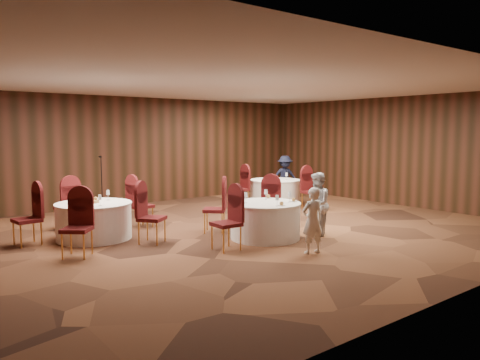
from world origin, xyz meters
TOP-DOWN VIEW (x-y plane):
  - ground at (0.00, 0.00)m, footprint 12.00×12.00m
  - room_shell at (0.00, 0.00)m, footprint 12.00×12.00m
  - table_main at (0.00, -0.89)m, footprint 1.45×1.45m
  - table_left at (-2.77, 1.23)m, footprint 1.52×1.52m
  - table_right at (3.21, 2.34)m, footprint 1.50×1.50m
  - chairs_main at (-0.21, -0.31)m, footprint 2.84×2.03m
  - chairs_left at (-2.79, 1.18)m, footprint 3.07×3.08m
  - chairs_right at (2.76, 1.87)m, footprint 1.81×2.25m
  - tabletop_main at (0.20, -0.98)m, footprint 1.00×1.06m
  - tabletop_left at (-2.77, 1.23)m, footprint 0.84×0.76m
  - tabletop_right at (3.45, 2.11)m, footprint 0.08×0.08m
  - mic_stand at (-1.67, 3.58)m, footprint 0.24×0.24m
  - woman_a at (-0.10, -2.30)m, footprint 0.48×0.36m
  - woman_b at (1.00, -1.38)m, footprint 0.82×0.80m
  - man_c at (4.30, 3.08)m, footprint 1.04×0.90m

SIDE VIEW (x-z plane):
  - ground at x=0.00m, z-range 0.00..0.00m
  - table_main at x=0.00m, z-range 0.01..0.75m
  - table_right at x=3.21m, z-range 0.01..0.75m
  - table_left at x=-2.77m, z-range 0.01..0.75m
  - mic_stand at x=-1.67m, z-range -0.33..1.23m
  - chairs_main at x=-0.21m, z-range 0.00..1.00m
  - chairs_left at x=-2.79m, z-range 0.00..1.00m
  - chairs_right at x=2.76m, z-range 0.00..1.00m
  - woman_a at x=-0.10m, z-range 0.00..1.20m
  - woman_b at x=1.00m, z-range 0.00..1.34m
  - man_c at x=4.30m, z-range 0.00..1.39m
  - tabletop_left at x=-2.77m, z-range 0.71..0.93m
  - tabletop_main at x=0.20m, z-range 0.73..0.94m
  - tabletop_right at x=3.45m, z-range 0.79..1.01m
  - room_shell at x=0.00m, z-range -4.04..7.96m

